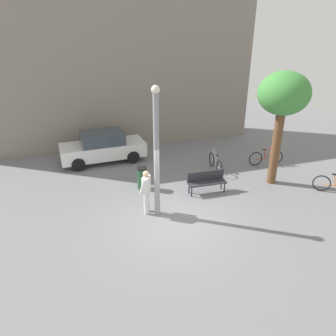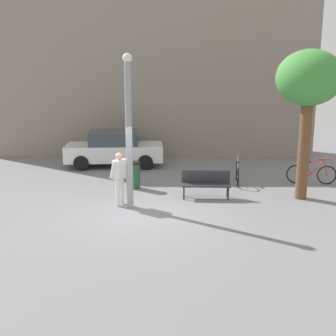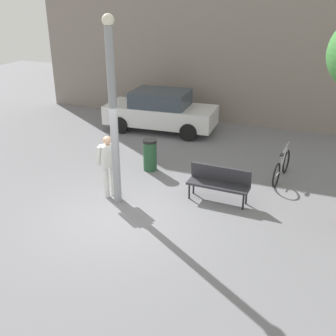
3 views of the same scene
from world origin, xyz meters
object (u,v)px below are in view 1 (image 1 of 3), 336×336
object	(u,v)px
plaza_tree	(283,97)
park_bench	(206,180)
parked_car_white	(103,147)
bicycle_red	(266,158)
bicycle_silver	(215,163)
trash_bin	(142,178)
person_by_lamppost	(146,189)
lamppost	(156,151)

from	to	relation	value
plaza_tree	park_bench	bearing A→B (deg)	178.71
parked_car_white	bicycle_red	bearing A→B (deg)	-21.59
bicycle_silver	trash_bin	world-z (taller)	same
person_by_lamppost	plaza_tree	world-z (taller)	plaza_tree
plaza_tree	trash_bin	world-z (taller)	plaza_tree
park_bench	person_by_lamppost	bearing A→B (deg)	-163.47
lamppost	trash_bin	distance (m)	2.90
lamppost	parked_car_white	world-z (taller)	lamppost
plaza_tree	trash_bin	size ratio (longest dim) A/B	4.92
trash_bin	parked_car_white	bearing A→B (deg)	107.63
park_bench	trash_bin	distance (m)	2.69
bicycle_red	person_by_lamppost	bearing A→B (deg)	-159.54
lamppost	trash_bin	size ratio (longest dim) A/B	4.75
lamppost	bicycle_silver	distance (m)	5.17
lamppost	park_bench	bearing A→B (deg)	23.15
trash_bin	park_bench	bearing A→B (deg)	-24.78
plaza_tree	bicycle_silver	world-z (taller)	plaza_tree
lamppost	park_bench	xyz separation A→B (m)	(2.40, 1.03, -1.89)
lamppost	trash_bin	world-z (taller)	lamppost
park_bench	bicycle_red	size ratio (longest dim) A/B	0.90
lamppost	bicycle_silver	world-z (taller)	lamppost
lamppost	parked_car_white	xyz separation A→B (m)	(-1.19, 5.79, -1.66)
person_by_lamppost	parked_car_white	xyz separation A→B (m)	(-0.85, 5.58, -0.19)
bicycle_red	lamppost	bearing A→B (deg)	-156.95
person_by_lamppost	bicycle_red	world-z (taller)	person_by_lamppost
plaza_tree	trash_bin	distance (m)	6.57
bicycle_silver	trash_bin	size ratio (longest dim) A/B	1.86
park_bench	bicycle_red	bearing A→B (deg)	23.00
lamppost	bicycle_silver	bearing A→B (deg)	37.77
bicycle_silver	parked_car_white	distance (m)	5.74
lamppost	person_by_lamppost	world-z (taller)	lamppost
park_bench	parked_car_white	world-z (taller)	parked_car_white
lamppost	bicycle_red	world-z (taller)	lamppost
lamppost	plaza_tree	xyz separation A→B (m)	(5.53, 0.96, 1.33)
park_bench	bicycle_silver	world-z (taller)	bicycle_silver
person_by_lamppost	trash_bin	world-z (taller)	person_by_lamppost
person_by_lamppost	plaza_tree	bearing A→B (deg)	7.23
lamppost	person_by_lamppost	bearing A→B (deg)	148.40
plaza_tree	parked_car_white	size ratio (longest dim) A/B	1.11
park_bench	trash_bin	xyz separation A→B (m)	(-2.44, 1.13, -0.06)
bicycle_red	bicycle_silver	size ratio (longest dim) A/B	1.00
parked_car_white	park_bench	bearing A→B (deg)	-52.96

